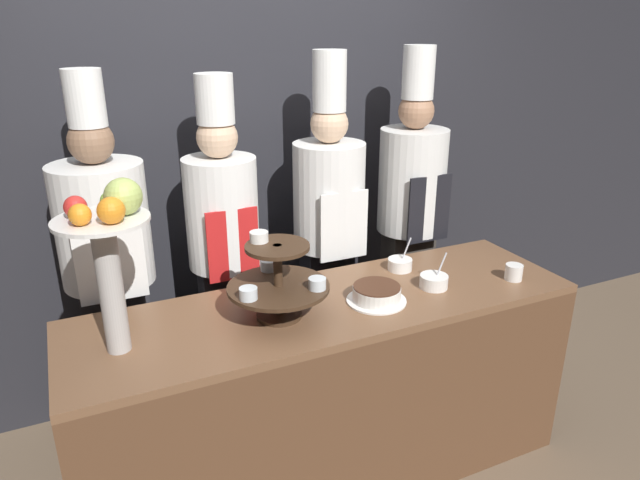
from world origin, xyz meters
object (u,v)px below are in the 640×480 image
fruit_pedestal (109,240)px  chef_right (411,209)px  chef_center_left (224,244)px  chef_center_right (329,225)px  chef_left (108,263)px  cake_round (377,294)px  serving_bowl_near (434,281)px  serving_bowl_far (400,264)px  tiered_stand (278,279)px  cup_white (514,272)px

fruit_pedestal → chef_right: bearing=20.6°
chef_center_left → chef_center_right: chef_center_right is taller
chef_left → chef_right: bearing=0.0°
fruit_pedestal → chef_center_left: chef_center_left is taller
chef_center_right → fruit_pedestal: bearing=-151.3°
chef_center_right → cake_round: bearing=-98.3°
serving_bowl_near → serving_bowl_far: bearing=98.0°
cake_round → serving_bowl_near: size_ratio=1.60×
tiered_stand → chef_left: (-0.58, 0.62, -0.07)m
cup_white → chef_center_right: bearing=128.2°
fruit_pedestal → chef_right: 1.77m
cake_round → chef_center_left: bearing=124.8°
cake_round → serving_bowl_far: bearing=41.9°
chef_center_right → chef_right: size_ratio=0.99×
fruit_pedestal → chef_right: (1.63, 0.61, -0.29)m
chef_center_right → tiered_stand: bearing=-130.1°
tiered_stand → cake_round: 0.45m
chef_center_right → cup_white: bearing=-51.8°
chef_center_left → cup_white: bearing=-32.9°
serving_bowl_far → tiered_stand: bearing=-164.7°
chef_center_right → chef_right: (0.51, -0.00, 0.02)m
fruit_pedestal → cake_round: bearing=-3.4°
fruit_pedestal → tiered_stand: bearing=-0.8°
chef_center_right → chef_left: bearing=-180.0°
cake_round → chef_center_right: 0.69m
cake_round → chef_center_left: chef_center_left is taller
tiered_stand → serving_bowl_near: (0.73, -0.04, -0.13)m
fruit_pedestal → chef_left: size_ratio=0.34×
tiered_stand → chef_center_right: (0.52, 0.62, -0.05)m
serving_bowl_far → cup_white: bearing=-37.2°
fruit_pedestal → chef_left: bearing=88.4°
serving_bowl_near → chef_left: 1.47m
fruit_pedestal → serving_bowl_near: bearing=-2.1°
chef_right → fruit_pedestal: bearing=-159.4°
tiered_stand → serving_bowl_far: tiered_stand is taller
tiered_stand → serving_bowl_far: bearing=15.3°
cake_round → chef_right: size_ratio=0.13×
chef_center_left → chef_right: chef_right is taller
chef_left → cup_white: bearing=-23.8°
tiered_stand → serving_bowl_far: 0.74m
fruit_pedestal → cup_white: (1.71, -0.13, -0.39)m
tiered_stand → cake_round: size_ratio=1.59×
serving_bowl_far → chef_center_left: bearing=149.7°
tiered_stand → serving_bowl_near: bearing=-3.1°
serving_bowl_near → chef_center_right: chef_center_right is taller
chef_center_right → serving_bowl_far: bearing=-68.3°
cup_white → chef_left: 1.85m
chef_right → cake_round: bearing=-132.0°
cup_white → chef_center_left: bearing=147.1°
serving_bowl_near → chef_center_right: (-0.20, 0.66, 0.08)m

